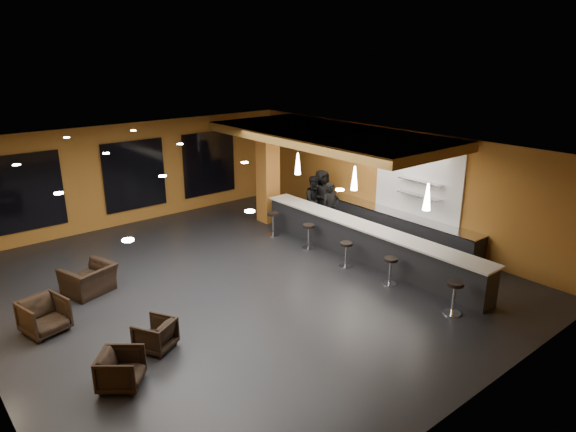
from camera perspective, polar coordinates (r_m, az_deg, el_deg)
floor at (r=13.78m, az=-5.14°, el=-7.51°), size 12.00×13.00×0.10m
ceiling at (r=12.64m, az=-5.60°, el=7.35°), size 12.00×13.00×0.10m
wall_back at (r=18.70m, az=-16.83°, el=4.57°), size 12.00×0.10×3.50m
wall_front at (r=8.92m, az=19.67°, el=-10.81°), size 12.00×0.10×3.50m
wall_right at (r=17.09m, az=11.64°, el=3.74°), size 0.10×13.00×3.50m
wood_soffit at (r=15.93m, az=4.46°, el=8.94°), size 3.60×8.00×0.28m
window_left at (r=17.61m, az=-27.13°, el=2.33°), size 2.20×0.06×2.40m
window_center at (r=18.61m, az=-16.68°, el=4.36°), size 2.20×0.06×2.40m
window_right at (r=19.92m, az=-8.74°, el=5.80°), size 2.20×0.06×2.40m
tile_backsplash at (r=16.38m, az=14.20°, el=3.83°), size 0.06×3.20×2.40m
bar_counter at (r=15.10m, az=8.50°, el=-3.01°), size 0.60×8.00×1.00m
bar_top at (r=14.92m, az=8.59°, el=-1.13°), size 0.78×8.10×0.05m
prep_counter at (r=16.87m, az=11.81°, el=-1.15°), size 0.70×6.00×0.86m
prep_top at (r=16.73m, az=11.91°, el=0.32°), size 0.72×6.00×0.03m
wall_shelf_lower at (r=16.25m, az=14.36°, el=2.24°), size 0.30×1.50×0.03m
wall_shelf_upper at (r=16.14m, az=14.48°, el=3.78°), size 0.30×1.50×0.03m
column at (r=17.97m, az=-2.25°, el=4.80°), size 0.60×0.60×3.50m
pendant_0 at (r=13.35m, az=15.22°, el=2.07°), size 0.20×0.20×0.70m
pendant_1 at (r=14.86m, az=7.40°, el=4.19°), size 0.20×0.20×0.70m
pendant_2 at (r=16.62m, az=1.10°, el=5.83°), size 0.20×0.20×0.70m
staff_a at (r=17.00m, az=4.73°, el=0.87°), size 0.70×0.54×1.73m
staff_b at (r=17.65m, az=3.00°, el=1.65°), size 0.96×0.80×1.78m
staff_c at (r=18.21m, az=3.74°, el=2.29°), size 0.93×0.62×1.85m
armchair_a at (r=10.20m, az=-18.07°, el=-15.91°), size 1.05×1.05×0.69m
armchair_b at (r=11.11m, az=-14.55°, el=-12.64°), size 0.95×0.96×0.65m
armchair_c at (r=12.47m, az=-25.46°, el=-10.01°), size 1.02×1.04×0.78m
armchair_d at (r=13.92m, az=-21.22°, el=-6.60°), size 1.39×1.29×0.74m
bar_stool_0 at (r=12.55m, az=17.98°, el=-8.21°), size 0.41×0.41×0.81m
bar_stool_1 at (r=13.65m, az=11.31°, el=-5.64°), size 0.38×0.38×0.75m
bar_stool_2 at (r=14.53m, az=6.47°, el=-3.92°), size 0.37×0.37×0.73m
bar_stool_3 at (r=15.73m, az=2.31°, el=-1.93°), size 0.39×0.39×0.78m
bar_stool_4 at (r=16.82m, az=-1.67°, el=-0.54°), size 0.40×0.40×0.79m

